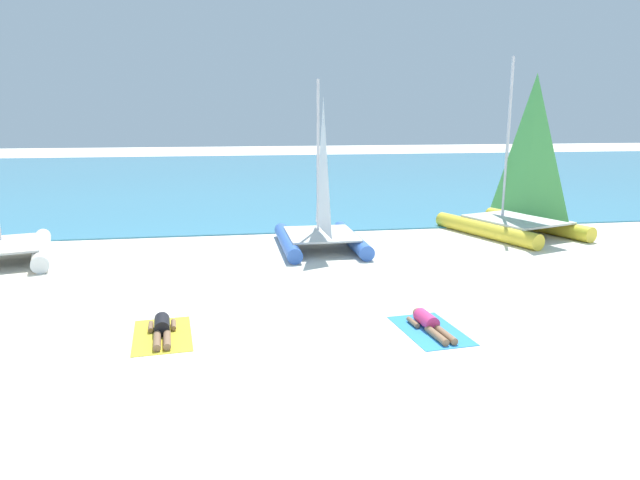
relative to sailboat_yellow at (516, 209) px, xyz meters
The scene contains 8 objects.
ground_plane 7.96m from the sailboat_yellow, behind, with size 120.00×120.00×0.00m, color silver.
ocean_water 22.96m from the sailboat_yellow, 110.09° to the left, with size 120.00×40.00×0.05m, color teal.
sailboat_yellow is the anchor object (origin of this frame).
sailboat_blue 7.23m from the sailboat_yellow, behind, with size 2.60×4.06×5.28m.
towel_left 13.91m from the sailboat_yellow, 145.55° to the right, with size 1.10×1.90×0.01m, color yellow.
sunbather_left 13.87m from the sailboat_yellow, 145.79° to the right, with size 0.58×1.57×0.30m.
towel_right 10.53m from the sailboat_yellow, 126.22° to the right, with size 1.10×1.90×0.01m, color #338CD8.
sunbather_right 10.47m from the sailboat_yellow, 126.46° to the right, with size 0.58×1.57×0.30m.
Camera 1 is at (-2.27, -8.18, 4.22)m, focal length 32.56 mm.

